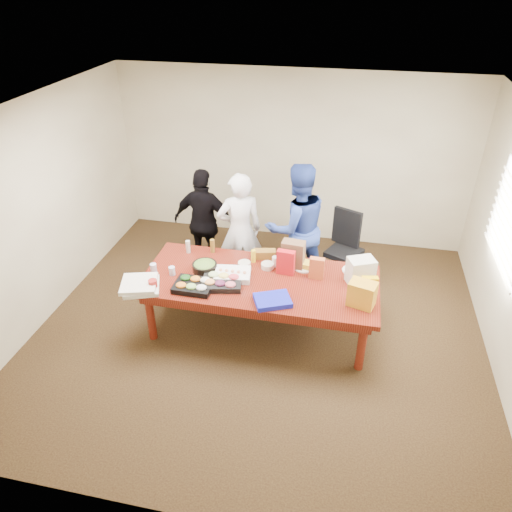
% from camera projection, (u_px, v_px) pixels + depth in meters
% --- Properties ---
extents(floor, '(5.50, 5.00, 0.02)m').
position_uv_depth(floor, '(260.00, 328.00, 6.05)').
color(floor, '#47301E').
rests_on(floor, ground).
extents(ceiling, '(5.50, 5.00, 0.02)m').
position_uv_depth(ceiling, '(261.00, 114.00, 4.62)').
color(ceiling, white).
rests_on(ceiling, wall_back).
extents(wall_back, '(5.50, 0.04, 2.70)m').
position_uv_depth(wall_back, '(292.00, 159.00, 7.41)').
color(wall_back, beige).
rests_on(wall_back, floor).
extents(wall_front, '(5.50, 0.04, 2.70)m').
position_uv_depth(wall_front, '(187.00, 410.00, 3.26)').
color(wall_front, beige).
rests_on(wall_front, floor).
extents(wall_left, '(0.04, 5.00, 2.70)m').
position_uv_depth(wall_left, '(40.00, 213.00, 5.82)').
color(wall_left, beige).
rests_on(wall_left, floor).
extents(window_panel, '(0.03, 1.40, 1.10)m').
position_uv_depth(window_panel, '(510.00, 223.00, 5.28)').
color(window_panel, white).
rests_on(window_panel, wall_right).
extents(window_blinds, '(0.04, 1.36, 1.00)m').
position_uv_depth(window_blinds, '(506.00, 222.00, 5.28)').
color(window_blinds, beige).
rests_on(window_blinds, wall_right).
extents(conference_table, '(2.80, 1.20, 0.75)m').
position_uv_depth(conference_table, '(260.00, 304.00, 5.85)').
color(conference_table, '#4C1C0F').
rests_on(conference_table, floor).
extents(office_chair, '(0.67, 0.67, 1.00)m').
position_uv_depth(office_chair, '(344.00, 250.00, 6.71)').
color(office_chair, black).
rests_on(office_chair, floor).
extents(person_center, '(0.72, 0.62, 1.68)m').
position_uv_depth(person_center, '(240.00, 231.00, 6.48)').
color(person_center, white).
rests_on(person_center, floor).
extents(person_right, '(1.11, 1.04, 1.82)m').
position_uv_depth(person_right, '(297.00, 227.00, 6.42)').
color(person_right, '#294196').
rests_on(person_right, floor).
extents(person_left, '(0.97, 0.48, 1.60)m').
position_uv_depth(person_left, '(205.00, 223.00, 6.78)').
color(person_left, black).
rests_on(person_left, floor).
extents(veggie_tray, '(0.44, 0.35, 0.07)m').
position_uv_depth(veggie_tray, '(194.00, 286.00, 5.48)').
color(veggie_tray, black).
rests_on(veggie_tray, conference_table).
extents(fruit_tray, '(0.51, 0.43, 0.07)m').
position_uv_depth(fruit_tray, '(222.00, 283.00, 5.54)').
color(fruit_tray, black).
rests_on(fruit_tray, conference_table).
extents(sheet_cake, '(0.46, 0.37, 0.07)m').
position_uv_depth(sheet_cake, '(233.00, 275.00, 5.67)').
color(sheet_cake, white).
rests_on(sheet_cake, conference_table).
extents(salad_bowl, '(0.31, 0.31, 0.10)m').
position_uv_depth(salad_bowl, '(205.00, 267.00, 5.79)').
color(salad_bowl, black).
rests_on(salad_bowl, conference_table).
extents(chip_bag_blue, '(0.48, 0.43, 0.06)m').
position_uv_depth(chip_bag_blue, '(273.00, 300.00, 5.25)').
color(chip_bag_blue, '#171EBE').
rests_on(chip_bag_blue, conference_table).
extents(chip_bag_red, '(0.22, 0.11, 0.31)m').
position_uv_depth(chip_bag_red, '(286.00, 262.00, 5.68)').
color(chip_bag_red, red).
rests_on(chip_bag_red, conference_table).
extents(chip_bag_yellow, '(0.19, 0.10, 0.27)m').
position_uv_depth(chip_bag_yellow, '(369.00, 287.00, 5.28)').
color(chip_bag_yellow, '#EFBA06').
rests_on(chip_bag_yellow, conference_table).
extents(chip_bag_orange, '(0.18, 0.09, 0.27)m').
position_uv_depth(chip_bag_orange, '(317.00, 268.00, 5.61)').
color(chip_bag_orange, '#C3592D').
rests_on(chip_bag_orange, conference_table).
extents(mayo_jar, '(0.10, 0.10, 0.13)m').
position_uv_depth(mayo_jar, '(275.00, 262.00, 5.87)').
color(mayo_jar, silver).
rests_on(mayo_jar, conference_table).
extents(mustard_bottle, '(0.07, 0.07, 0.17)m').
position_uv_depth(mustard_bottle, '(253.00, 256.00, 5.94)').
color(mustard_bottle, yellow).
rests_on(mustard_bottle, conference_table).
extents(dressing_bottle, '(0.06, 0.06, 0.18)m').
position_uv_depth(dressing_bottle, '(213.00, 246.00, 6.14)').
color(dressing_bottle, brown).
rests_on(dressing_bottle, conference_table).
extents(ranch_bottle, '(0.07, 0.07, 0.17)m').
position_uv_depth(ranch_bottle, '(188.00, 247.00, 6.13)').
color(ranch_bottle, beige).
rests_on(ranch_bottle, conference_table).
extents(banana_bunch, '(0.27, 0.20, 0.08)m').
position_uv_depth(banana_bunch, '(312.00, 266.00, 5.82)').
color(banana_bunch, yellow).
rests_on(banana_bunch, conference_table).
extents(bread_loaf, '(0.29, 0.17, 0.11)m').
position_uv_depth(bread_loaf, '(265.00, 254.00, 6.04)').
color(bread_loaf, brown).
rests_on(bread_loaf, conference_table).
extents(kraft_bag, '(0.29, 0.18, 0.36)m').
position_uv_depth(kraft_bag, '(293.00, 255.00, 5.79)').
color(kraft_bag, brown).
rests_on(kraft_bag, conference_table).
extents(red_cup, '(0.12, 0.12, 0.13)m').
position_uv_depth(red_cup, '(153.00, 285.00, 5.44)').
color(red_cup, '#A7231D').
rests_on(red_cup, conference_table).
extents(clear_cup_a, '(0.09, 0.09, 0.11)m').
position_uv_depth(clear_cup_a, '(153.00, 268.00, 5.77)').
color(clear_cup_a, silver).
rests_on(clear_cup_a, conference_table).
extents(clear_cup_b, '(0.09, 0.09, 0.11)m').
position_uv_depth(clear_cup_b, '(172.00, 271.00, 5.71)').
color(clear_cup_b, silver).
rests_on(clear_cup_b, conference_table).
extents(pizza_box_lower, '(0.51, 0.51, 0.05)m').
position_uv_depth(pizza_box_lower, '(142.00, 287.00, 5.48)').
color(pizza_box_lower, beige).
rests_on(pizza_box_lower, conference_table).
extents(pizza_box_upper, '(0.49, 0.49, 0.05)m').
position_uv_depth(pizza_box_upper, '(139.00, 284.00, 5.46)').
color(pizza_box_upper, white).
rests_on(pizza_box_upper, pizza_box_lower).
extents(plate_a, '(0.29, 0.29, 0.01)m').
position_uv_depth(plate_a, '(353.00, 270.00, 5.80)').
color(plate_a, white).
rests_on(plate_a, conference_table).
extents(plate_b, '(0.31, 0.31, 0.02)m').
position_uv_depth(plate_b, '(304.00, 268.00, 5.85)').
color(plate_b, white).
rests_on(plate_b, conference_table).
extents(dip_bowl_a, '(0.19, 0.19, 0.06)m').
position_uv_depth(dip_bowl_a, '(267.00, 266.00, 5.85)').
color(dip_bowl_a, beige).
rests_on(dip_bowl_a, conference_table).
extents(dip_bowl_b, '(0.17, 0.17, 0.06)m').
position_uv_depth(dip_bowl_b, '(244.00, 264.00, 5.87)').
color(dip_bowl_b, beige).
rests_on(dip_bowl_b, conference_table).
extents(grocery_bag_white, '(0.36, 0.32, 0.32)m').
position_uv_depth(grocery_bag_white, '(361.00, 271.00, 5.52)').
color(grocery_bag_white, silver).
rests_on(grocery_bag_white, conference_table).
extents(grocery_bag_yellow, '(0.33, 0.27, 0.29)m').
position_uv_depth(grocery_bag_yellow, '(362.00, 294.00, 5.16)').
color(grocery_bag_yellow, gold).
rests_on(grocery_bag_yellow, conference_table).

